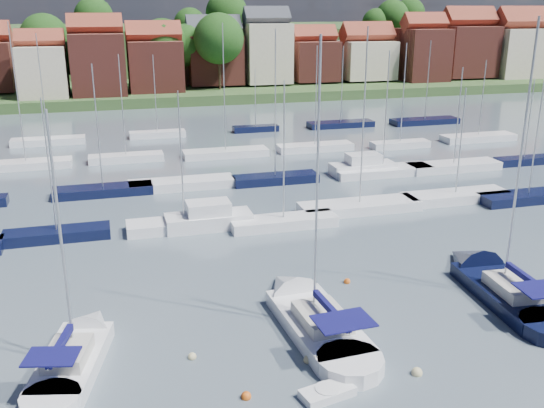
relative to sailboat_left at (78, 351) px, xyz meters
name	(u,v)px	position (x,y,z in m)	size (l,w,h in m)	color
ground	(225,164)	(15.04, 37.17, -0.36)	(260.00, 260.00, 0.00)	#4A5965
sailboat_left	(78,351)	(0.00, 0.00, 0.00)	(5.10, 10.68, 14.09)	white
sailboat_centre	(306,312)	(12.68, 0.90, -0.01)	(4.17, 13.08, 17.46)	white
sailboat_navy	(492,282)	(25.52, 1.48, -0.01)	(4.47, 13.48, 18.28)	black
tender	(327,393)	(11.24, -6.53, -0.15)	(2.75, 1.71, 0.55)	white
buoy_b	(246,398)	(7.57, -5.64, -0.36)	(0.48, 0.48, 0.48)	#D85914
buoy_c	(309,362)	(11.33, -3.54, -0.36)	(0.53, 0.53, 0.53)	beige
buoy_d	(417,374)	(16.13, -6.02, -0.36)	(0.55, 0.55, 0.55)	beige
buoy_e	(347,283)	(16.72, 4.54, -0.36)	(0.44, 0.44, 0.44)	#D85914
buoy_f	(527,325)	(24.50, -3.31, -0.36)	(0.49, 0.49, 0.49)	beige
buoy_g	(192,358)	(5.64, -1.67, -0.36)	(0.44, 0.44, 0.44)	beige
marina_field	(251,170)	(16.95, 32.32, 0.07)	(79.62, 41.41, 15.93)	white
far_shore_town	(163,58)	(17.27, 129.84, 4.25)	(212.46, 90.00, 22.27)	#3E592C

